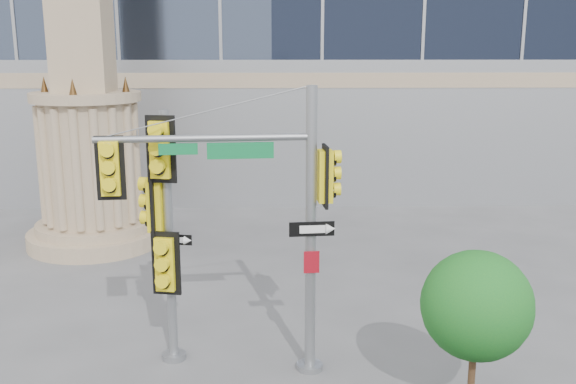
{
  "coord_description": "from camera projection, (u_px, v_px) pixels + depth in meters",
  "views": [
    {
      "loc": [
        -0.01,
        -11.95,
        6.55
      ],
      "look_at": [
        0.34,
        2.0,
        3.36
      ],
      "focal_mm": 40.0,
      "sensor_mm": 36.0,
      "label": 1
    }
  ],
  "objects": [
    {
      "name": "secondary_signal_pole",
      "position": [
        164.0,
        219.0,
        12.94
      ],
      "size": [
        0.92,
        0.78,
        5.32
      ],
      "rotation": [
        0.0,
        0.0,
        -0.17
      ],
      "color": "slate",
      "rests_on": "ground"
    },
    {
      "name": "street_tree",
      "position": [
        478.0,
        310.0,
        11.21
      ],
      "size": [
        1.99,
        1.94,
        3.1
      ],
      "color": "tan",
      "rests_on": "ground"
    },
    {
      "name": "ground",
      "position": [
        274.0,
        374.0,
        13.11
      ],
      "size": [
        120.0,
        120.0,
        0.0
      ],
      "primitive_type": "plane",
      "color": "#545456",
      "rests_on": "ground"
    },
    {
      "name": "monument",
      "position": [
        84.0,
        79.0,
        20.5
      ],
      "size": [
        4.4,
        4.4,
        16.6
      ],
      "color": "tan",
      "rests_on": "ground"
    },
    {
      "name": "main_signal_pole",
      "position": [
        257.0,
        201.0,
        12.39
      ],
      "size": [
        4.53,
        0.77,
        5.83
      ],
      "rotation": [
        0.0,
        0.0,
        0.08
      ],
      "color": "slate",
      "rests_on": "ground"
    }
  ]
}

